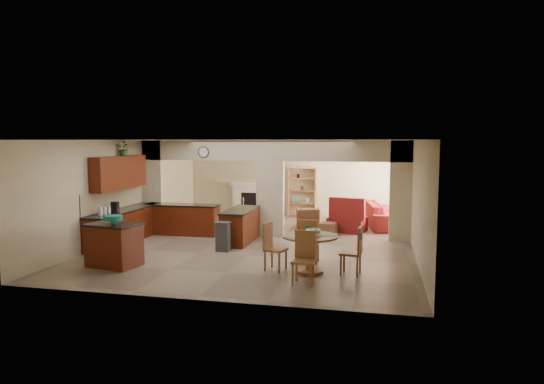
% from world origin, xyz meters
% --- Properties ---
extents(floor, '(10.00, 10.00, 0.00)m').
position_xyz_m(floor, '(0.00, 0.00, 0.00)').
color(floor, '#7E6C57').
rests_on(floor, ground).
extents(ceiling, '(10.00, 10.00, 0.00)m').
position_xyz_m(ceiling, '(0.00, 0.00, 2.80)').
color(ceiling, white).
rests_on(ceiling, wall_back).
extents(wall_back, '(8.00, 0.00, 8.00)m').
position_xyz_m(wall_back, '(0.00, 5.00, 1.40)').
color(wall_back, beige).
rests_on(wall_back, floor).
extents(wall_front, '(8.00, 0.00, 8.00)m').
position_xyz_m(wall_front, '(0.00, -5.00, 1.40)').
color(wall_front, beige).
rests_on(wall_front, floor).
extents(wall_left, '(0.00, 10.00, 10.00)m').
position_xyz_m(wall_left, '(-4.00, 0.00, 1.40)').
color(wall_left, beige).
rests_on(wall_left, floor).
extents(wall_right, '(0.00, 10.00, 10.00)m').
position_xyz_m(wall_right, '(4.00, 0.00, 1.40)').
color(wall_right, beige).
rests_on(wall_right, floor).
extents(partition_left_pier, '(0.60, 0.25, 2.80)m').
position_xyz_m(partition_left_pier, '(-3.70, 1.00, 1.40)').
color(partition_left_pier, beige).
rests_on(partition_left_pier, floor).
extents(partition_center_pier, '(0.80, 0.25, 2.20)m').
position_xyz_m(partition_center_pier, '(0.00, 1.00, 1.10)').
color(partition_center_pier, beige).
rests_on(partition_center_pier, floor).
extents(partition_right_pier, '(0.60, 0.25, 2.80)m').
position_xyz_m(partition_right_pier, '(3.70, 1.00, 1.40)').
color(partition_right_pier, beige).
rests_on(partition_right_pier, floor).
extents(partition_header, '(8.00, 0.25, 0.60)m').
position_xyz_m(partition_header, '(0.00, 1.00, 2.50)').
color(partition_header, beige).
rests_on(partition_header, partition_center_pier).
extents(kitchen_counter, '(2.52, 3.29, 1.48)m').
position_xyz_m(kitchen_counter, '(-3.26, -0.25, 0.46)').
color(kitchen_counter, '#400907').
rests_on(kitchen_counter, floor).
extents(upper_cabinets, '(0.35, 2.40, 0.90)m').
position_xyz_m(upper_cabinets, '(-3.82, -0.80, 1.92)').
color(upper_cabinets, '#400907').
rests_on(upper_cabinets, wall_left).
extents(peninsula, '(0.70, 1.85, 0.91)m').
position_xyz_m(peninsula, '(-0.60, -0.11, 0.46)').
color(peninsula, '#400907').
rests_on(peninsula, floor).
extents(wall_clock, '(0.34, 0.03, 0.34)m').
position_xyz_m(wall_clock, '(-2.00, 0.85, 2.45)').
color(wall_clock, '#4B2519').
rests_on(wall_clock, partition_header).
extents(rug, '(1.60, 1.30, 0.01)m').
position_xyz_m(rug, '(1.20, 2.10, 0.01)').
color(rug, brown).
rests_on(rug, floor).
extents(fireplace, '(1.60, 0.35, 1.20)m').
position_xyz_m(fireplace, '(-1.60, 4.83, 0.61)').
color(fireplace, silver).
rests_on(fireplace, floor).
extents(shelving_unit, '(1.00, 0.32, 1.80)m').
position_xyz_m(shelving_unit, '(0.35, 4.82, 0.90)').
color(shelving_unit, '#9C6935').
rests_on(shelving_unit, floor).
extents(window_a, '(0.02, 0.90, 1.90)m').
position_xyz_m(window_a, '(3.97, 2.30, 1.20)').
color(window_a, white).
rests_on(window_a, wall_right).
extents(window_b, '(0.02, 0.90, 1.90)m').
position_xyz_m(window_b, '(3.97, 4.00, 1.20)').
color(window_b, white).
rests_on(window_b, wall_right).
extents(glazed_door, '(0.02, 0.70, 2.10)m').
position_xyz_m(glazed_door, '(3.97, 3.15, 1.05)').
color(glazed_door, white).
rests_on(glazed_door, wall_right).
extents(drape_a_left, '(0.10, 0.28, 2.30)m').
position_xyz_m(drape_a_left, '(3.93, 1.70, 1.20)').
color(drape_a_left, '#3D1F18').
rests_on(drape_a_left, wall_right).
extents(drape_a_right, '(0.10, 0.28, 2.30)m').
position_xyz_m(drape_a_right, '(3.93, 2.90, 1.20)').
color(drape_a_right, '#3D1F18').
rests_on(drape_a_right, wall_right).
extents(drape_b_left, '(0.10, 0.28, 2.30)m').
position_xyz_m(drape_b_left, '(3.93, 3.40, 1.20)').
color(drape_b_left, '#3D1F18').
rests_on(drape_b_left, wall_right).
extents(drape_b_right, '(0.10, 0.28, 2.30)m').
position_xyz_m(drape_b_right, '(3.93, 4.60, 1.20)').
color(drape_b_right, '#3D1F18').
rests_on(drape_b_right, wall_right).
extents(ceiling_fan, '(1.00, 1.00, 0.10)m').
position_xyz_m(ceiling_fan, '(1.50, 3.00, 2.56)').
color(ceiling_fan, white).
rests_on(ceiling_fan, ceiling).
extents(kitchen_island, '(1.24, 0.99, 0.96)m').
position_xyz_m(kitchen_island, '(-2.61, -3.21, 0.48)').
color(kitchen_island, '#400907').
rests_on(kitchen_island, floor).
extents(teal_bowl, '(0.39, 0.39, 0.18)m').
position_xyz_m(teal_bowl, '(-2.59, -3.24, 1.05)').
color(teal_bowl, '#148D7B').
rests_on(teal_bowl, kitchen_island).
extents(trash_can, '(0.33, 0.28, 0.69)m').
position_xyz_m(trash_can, '(-0.71, -1.27, 0.34)').
color(trash_can, '#323235').
rests_on(trash_can, floor).
extents(dining_table, '(1.17, 1.17, 0.80)m').
position_xyz_m(dining_table, '(1.71, -2.80, 0.52)').
color(dining_table, '#9C6935').
rests_on(dining_table, floor).
extents(fruit_bowl, '(0.30, 0.30, 0.16)m').
position_xyz_m(fruit_bowl, '(1.79, -2.86, 0.88)').
color(fruit_bowl, '#64A924').
rests_on(fruit_bowl, dining_table).
extents(sofa, '(2.81, 1.46, 0.78)m').
position_xyz_m(sofa, '(3.30, 3.29, 0.39)').
color(sofa, maroon).
rests_on(sofa, floor).
extents(chaise, '(1.25, 1.09, 0.43)m').
position_xyz_m(chaise, '(2.19, 2.13, 0.22)').
color(chaise, maroon).
rests_on(chaise, floor).
extents(armchair, '(0.85, 0.87, 0.68)m').
position_xyz_m(armchair, '(0.91, 2.42, 0.34)').
color(armchair, maroon).
rests_on(armchair, floor).
extents(ottoman, '(0.56, 0.56, 0.35)m').
position_xyz_m(ottoman, '(1.65, 1.51, 0.18)').
color(ottoman, maroon).
rests_on(ottoman, floor).
extents(plant, '(0.44, 0.40, 0.42)m').
position_xyz_m(plant, '(-3.82, -0.52, 2.58)').
color(plant, '#165015').
rests_on(plant, upper_cabinets).
extents(chair_north, '(0.43, 0.43, 1.02)m').
position_xyz_m(chair_north, '(1.59, -2.05, 0.55)').
color(chair_north, '#9C6935').
rests_on(chair_north, floor).
extents(chair_east, '(0.47, 0.47, 1.02)m').
position_xyz_m(chair_east, '(2.65, -2.77, 0.55)').
color(chair_east, '#9C6935').
rests_on(chair_east, floor).
extents(chair_south, '(0.44, 0.44, 1.02)m').
position_xyz_m(chair_south, '(1.71, -3.56, 0.55)').
color(chair_south, '#9C6935').
rests_on(chair_south, floor).
extents(chair_west, '(0.51, 0.51, 1.02)m').
position_xyz_m(chair_west, '(0.88, -2.74, 0.55)').
color(chair_west, '#9C6935').
rests_on(chair_west, floor).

